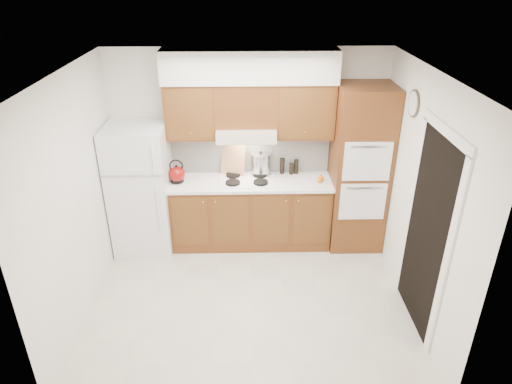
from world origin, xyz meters
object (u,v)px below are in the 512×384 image
stock_pot (261,163)px  oven_cabinet (359,169)px  fridge (141,189)px  kettle (177,174)px

stock_pot → oven_cabinet: bearing=-9.9°
fridge → stock_pot: bearing=9.3°
fridge → kettle: 0.51m
fridge → kettle: bearing=4.2°
kettle → stock_pot: size_ratio=0.79×
fridge → oven_cabinet: 2.86m
kettle → stock_pot: stock_pot is taller
fridge → stock_pot: (1.57, 0.26, 0.24)m
fridge → kettle: (0.48, 0.03, 0.20)m
fridge → kettle: size_ratio=8.17×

